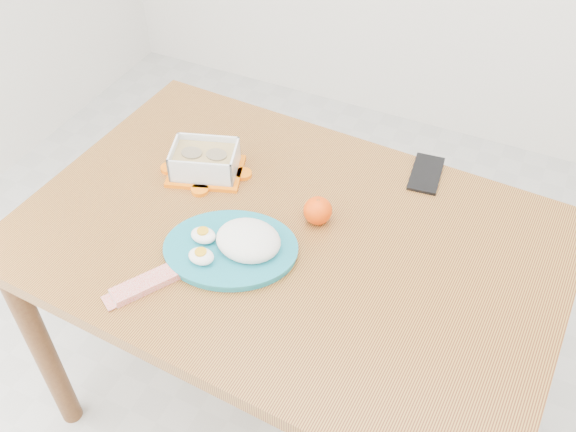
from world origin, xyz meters
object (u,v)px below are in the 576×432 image
at_px(food_container, 205,161).
at_px(smartphone, 426,174).
at_px(orange_fruit, 318,211).
at_px(dining_table, 288,262).
at_px(rice_plate, 236,244).

bearing_deg(food_container, smartphone, 5.93).
relative_size(food_container, orange_fruit, 3.24).
distance_m(dining_table, smartphone, 0.42).
bearing_deg(smartphone, dining_table, -129.98).
xyz_separation_m(rice_plate, smartphone, (0.31, 0.44, -0.02)).
height_order(food_container, smartphone, food_container).
bearing_deg(food_container, rice_plate, -64.41).
relative_size(dining_table, rice_plate, 3.33).
distance_m(rice_plate, smartphone, 0.54).
height_order(dining_table, smartphone, smartphone).
xyz_separation_m(orange_fruit, smartphone, (0.18, 0.27, -0.03)).
xyz_separation_m(orange_fruit, rice_plate, (-0.12, -0.17, -0.01)).
bearing_deg(rice_plate, smartphone, 33.71).
bearing_deg(orange_fruit, smartphone, 55.95).
bearing_deg(orange_fruit, rice_plate, -126.31).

